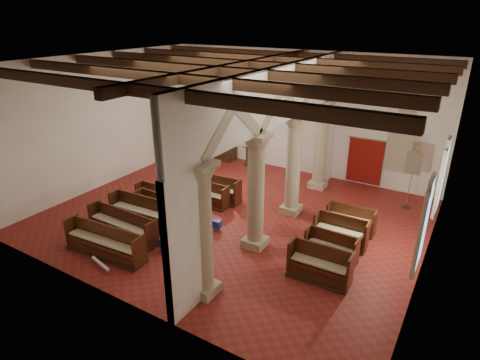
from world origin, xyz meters
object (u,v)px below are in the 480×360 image
object	(u,v)px
processional_banner	(409,189)
nave_pew_0	(105,246)
aisle_pew_0	(319,269)
pipe_organ	(218,134)
lectern	(248,157)

from	to	relation	value
processional_banner	nave_pew_0	size ratio (longest dim) A/B	0.86
nave_pew_0	processional_banner	bearing A→B (deg)	44.77
nave_pew_0	aisle_pew_0	world-z (taller)	aisle_pew_0
pipe_organ	processional_banner	size ratio (longest dim) A/B	1.65
processional_banner	nave_pew_0	bearing A→B (deg)	-129.94
pipe_organ	nave_pew_0	distance (m)	10.43
processional_banner	nave_pew_0	world-z (taller)	processional_banner
lectern	nave_pew_0	size ratio (longest dim) A/B	0.36
pipe_organ	aisle_pew_0	distance (m)	11.79
lectern	nave_pew_0	world-z (taller)	lectern
processional_banner	aisle_pew_0	world-z (taller)	processional_banner
aisle_pew_0	lectern	bearing A→B (deg)	131.33
pipe_organ	nave_pew_0	bearing A→B (deg)	-77.24
aisle_pew_0	processional_banner	bearing A→B (deg)	77.05
nave_pew_0	lectern	bearing A→B (deg)	87.77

